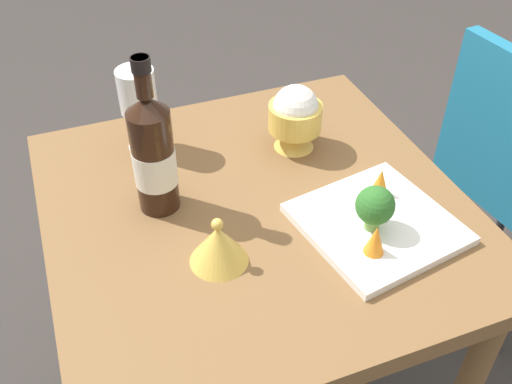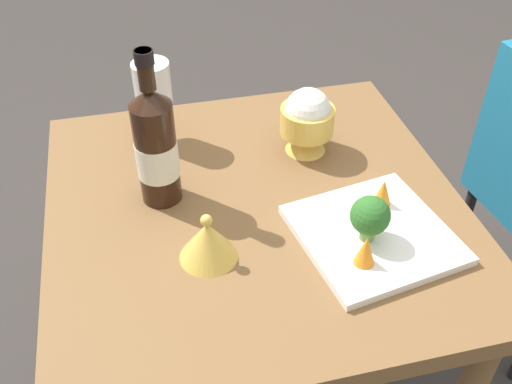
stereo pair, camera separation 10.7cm
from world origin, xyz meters
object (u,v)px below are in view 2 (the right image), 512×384
(broccoli_floret, at_px, (370,216))
(carrot_garnish_right, at_px, (366,250))
(wine_glass, at_px, (153,86))
(rice_bowl_lid, at_px, (208,240))
(wine_bottle, at_px, (156,146))
(carrot_garnish_left, at_px, (383,192))
(serving_plate, at_px, (373,234))
(rice_bowl, at_px, (307,120))

(broccoli_floret, bearing_deg, carrot_garnish_right, -26.38)
(wine_glass, distance_m, rice_bowl_lid, 0.38)
(wine_bottle, distance_m, carrot_garnish_left, 0.42)
(wine_bottle, distance_m, wine_glass, 0.19)
(carrot_garnish_left, relative_size, carrot_garnish_right, 0.97)
(serving_plate, distance_m, carrot_garnish_right, 0.09)
(wine_bottle, bearing_deg, serving_plate, 60.35)
(broccoli_floret, xyz_separation_m, carrot_garnish_right, (0.05, -0.03, -0.02))
(serving_plate, distance_m, carrot_garnish_left, 0.08)
(wine_bottle, relative_size, rice_bowl, 2.13)
(rice_bowl, height_order, broccoli_floret, rice_bowl)
(serving_plate, relative_size, carrot_garnish_right, 5.18)
(wine_glass, bearing_deg, wine_bottle, -4.31)
(rice_bowl_lid, distance_m, carrot_garnish_left, 0.33)
(wine_bottle, xyz_separation_m, rice_bowl, (-0.08, 0.31, -0.04))
(rice_bowl, bearing_deg, wine_glass, -110.68)
(rice_bowl_lid, relative_size, carrot_garnish_left, 1.85)
(carrot_garnish_right, bearing_deg, rice_bowl, 178.82)
(wine_glass, relative_size, broccoli_floret, 2.09)
(wine_glass, bearing_deg, carrot_garnish_left, 48.75)
(carrot_garnish_right, bearing_deg, broccoli_floret, 153.62)
(rice_bowl_lid, relative_size, broccoli_floret, 1.17)
(serving_plate, xyz_separation_m, carrot_garnish_right, (0.07, -0.04, 0.04))
(wine_glass, bearing_deg, broccoli_floret, 37.79)
(wine_bottle, distance_m, rice_bowl_lid, 0.20)
(wine_glass, xyz_separation_m, rice_bowl_lid, (0.37, 0.04, -0.09))
(wine_bottle, height_order, broccoli_floret, wine_bottle)
(wine_glass, bearing_deg, rice_bowl_lid, 6.85)
(carrot_garnish_left, distance_m, carrot_garnish_right, 0.16)
(rice_bowl_lid, bearing_deg, serving_plate, 85.46)
(rice_bowl, bearing_deg, serving_plate, 7.71)
(wine_bottle, relative_size, carrot_garnish_left, 5.59)
(rice_bowl_lid, height_order, broccoli_floret, broccoli_floret)
(broccoli_floret, bearing_deg, serving_plate, 123.31)
(rice_bowl, xyz_separation_m, carrot_garnish_left, (0.22, 0.08, -0.03))
(rice_bowl_lid, xyz_separation_m, broccoli_floret, (0.04, 0.27, 0.03))
(rice_bowl_lid, xyz_separation_m, carrot_garnish_left, (-0.04, 0.33, 0.01))
(broccoli_floret, bearing_deg, rice_bowl, -176.29)
(serving_plate, bearing_deg, wine_glass, -139.68)
(wine_bottle, bearing_deg, carrot_garnish_right, 48.99)
(carrot_garnish_right, bearing_deg, wine_glass, -147.83)
(rice_bowl_lid, distance_m, broccoli_floret, 0.27)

